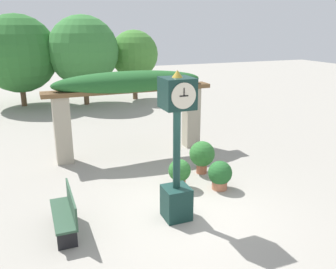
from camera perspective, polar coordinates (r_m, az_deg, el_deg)
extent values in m
plane|color=gray|center=(8.40, 2.72, -12.53)|extent=(60.00, 60.00, 0.00)
cube|color=#14332D|center=(8.06, 1.34, -10.86)|extent=(0.57, 0.57, 0.74)
cylinder|color=#14332D|center=(7.56, 1.41, -2.51)|extent=(0.16, 0.16, 1.74)
cylinder|color=gold|center=(7.31, 1.46, 4.08)|extent=(0.26, 0.26, 0.04)
cube|color=#14332D|center=(7.24, 1.48, 6.67)|extent=(0.63, 0.63, 0.63)
cylinder|color=beige|center=(6.95, 2.54, 6.21)|extent=(0.52, 0.02, 0.52)
cylinder|color=beige|center=(7.54, 0.49, 7.08)|extent=(0.52, 0.02, 0.52)
cube|color=black|center=(6.93, 2.59, 6.19)|extent=(0.18, 0.01, 0.02)
cube|color=black|center=(6.92, 2.60, 6.82)|extent=(0.02, 0.01, 0.16)
cone|color=gold|center=(7.18, 1.50, 9.73)|extent=(0.22, 0.22, 0.15)
cube|color=#A89E89|center=(11.44, -16.56, 0.67)|extent=(0.50, 0.50, 2.11)
cube|color=#A89E89|center=(12.56, 3.73, 2.79)|extent=(0.50, 0.50, 2.11)
cube|color=brown|center=(11.33, -5.76, 6.99)|extent=(5.48, 0.12, 0.13)
cube|color=brown|center=(11.49, -6.00, 7.12)|extent=(5.48, 0.12, 0.13)
cube|color=brown|center=(11.64, -6.22, 7.25)|extent=(5.48, 0.12, 0.13)
cube|color=brown|center=(11.80, -6.44, 7.37)|extent=(5.48, 0.12, 0.13)
ellipsoid|color=#235B28|center=(11.53, -6.15, 8.37)|extent=(4.89, 1.10, 0.70)
cylinder|color=#B26B4C|center=(9.59, 8.26, -8.00)|extent=(0.40, 0.40, 0.22)
sphere|color=#235B28|center=(9.45, 8.35, -6.10)|extent=(0.63, 0.63, 0.63)
cylinder|color=#9E563D|center=(9.54, 1.84, -7.78)|extent=(0.33, 0.33, 0.28)
sphere|color=#2D6B2D|center=(9.39, 1.86, -5.77)|extent=(0.60, 0.60, 0.60)
cylinder|color=#9E563D|center=(10.50, 5.42, -5.33)|extent=(0.31, 0.31, 0.32)
sphere|color=#2D6B2D|center=(10.35, 5.48, -3.10)|extent=(0.74, 0.74, 0.74)
cube|color=#2D4C38|center=(7.82, -16.49, -12.19)|extent=(0.42, 1.50, 0.05)
cube|color=#2D4C38|center=(7.72, -15.23, -10.39)|extent=(0.04, 1.50, 0.45)
cube|color=black|center=(8.45, -16.79, -11.60)|extent=(0.38, 0.08, 0.39)
cube|color=black|center=(7.42, -15.85, -15.85)|extent=(0.38, 0.08, 0.39)
cylinder|color=brown|center=(20.63, -22.22, 6.12)|extent=(0.28, 0.28, 1.35)
sphere|color=#2D6B2D|center=(20.39, -22.88, 11.86)|extent=(4.01, 4.01, 4.01)
cylinder|color=brown|center=(20.01, -13.03, 6.96)|extent=(0.28, 0.28, 1.58)
sphere|color=#387A38|center=(19.77, -13.44, 12.91)|extent=(3.70, 3.70, 3.70)
cylinder|color=brown|center=(21.06, -5.32, 7.89)|extent=(0.28, 0.28, 1.63)
sphere|color=#427F33|center=(20.85, -5.45, 12.69)|extent=(2.72, 2.72, 2.72)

